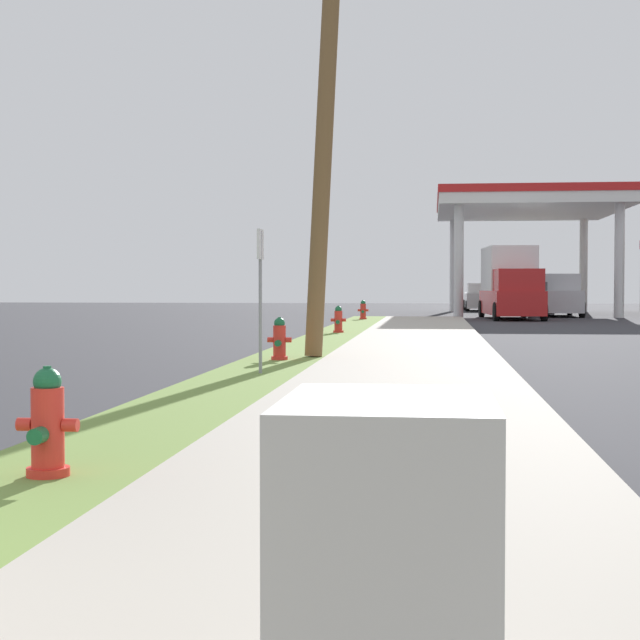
{
  "coord_description": "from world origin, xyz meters",
  "views": [
    {
      "loc": [
        3.34,
        -2.44,
        1.4
      ],
      "look_at": [
        1.08,
        17.55,
        0.72
      ],
      "focal_mm": 55.67,
      "sensor_mm": 36.0,
      "label": 1
    }
  ],
  "objects_px": {
    "utility_pole_midground": "(328,68)",
    "street_sign_post": "(260,270)",
    "fire_hydrant_fourth": "(363,311)",
    "car_white_by_near_pump": "(482,298)",
    "truck_red_at_far_bay": "(510,284)",
    "truck_tan_at_forecourt": "(532,295)",
    "fire_hydrant_second": "(279,341)",
    "utility_cabinet": "(388,619)",
    "fire_hydrant_third": "(338,321)",
    "fire_hydrant_nearest": "(47,428)",
    "truck_silver_on_apron": "(555,297)"
  },
  "relations": [
    {
      "from": "utility_pole_midground",
      "to": "street_sign_post",
      "type": "xyz_separation_m",
      "value": [
        -0.6,
        -3.78,
        -3.76
      ]
    },
    {
      "from": "fire_hydrant_fourth",
      "to": "car_white_by_near_pump",
      "type": "relative_size",
      "value": 0.17
    },
    {
      "from": "truck_red_at_far_bay",
      "to": "utility_pole_midground",
      "type": "bearing_deg",
      "value": -101.84
    },
    {
      "from": "utility_pole_midground",
      "to": "truck_red_at_far_bay",
      "type": "distance_m",
      "value": 25.89
    },
    {
      "from": "utility_pole_midground",
      "to": "truck_tan_at_forecourt",
      "type": "height_order",
      "value": "utility_pole_midground"
    },
    {
      "from": "fire_hydrant_fourth",
      "to": "car_white_by_near_pump",
      "type": "xyz_separation_m",
      "value": [
        5.49,
        18.99,
        0.28
      ]
    },
    {
      "from": "fire_hydrant_fourth",
      "to": "utility_pole_midground",
      "type": "distance_m",
      "value": 21.02
    },
    {
      "from": "fire_hydrant_second",
      "to": "utility_cabinet",
      "type": "distance_m",
      "value": 14.87
    },
    {
      "from": "fire_hydrant_second",
      "to": "fire_hydrant_third",
      "type": "xyz_separation_m",
      "value": [
        0.06,
        10.27,
        0.0
      ]
    },
    {
      "from": "fire_hydrant_second",
      "to": "car_white_by_near_pump",
      "type": "relative_size",
      "value": 0.17
    },
    {
      "from": "fire_hydrant_second",
      "to": "car_white_by_near_pump",
      "type": "bearing_deg",
      "value": 82.32
    },
    {
      "from": "utility_cabinet",
      "to": "truck_tan_at_forecourt",
      "type": "bearing_deg",
      "value": 84.01
    },
    {
      "from": "fire_hydrant_fourth",
      "to": "truck_red_at_far_bay",
      "type": "distance_m",
      "value": 7.67
    },
    {
      "from": "fire_hydrant_nearest",
      "to": "utility_cabinet",
      "type": "relative_size",
      "value": 0.74
    },
    {
      "from": "fire_hydrant_third",
      "to": "fire_hydrant_fourth",
      "type": "bearing_deg",
      "value": 90.48
    },
    {
      "from": "truck_red_at_far_bay",
      "to": "fire_hydrant_nearest",
      "type": "bearing_deg",
      "value": -99.12
    },
    {
      "from": "truck_tan_at_forecourt",
      "to": "truck_silver_on_apron",
      "type": "bearing_deg",
      "value": -86.35
    },
    {
      "from": "truck_tan_at_forecourt",
      "to": "truck_red_at_far_bay",
      "type": "xyz_separation_m",
      "value": [
        -1.94,
        -10.53,
        0.57
      ]
    },
    {
      "from": "fire_hydrant_second",
      "to": "fire_hydrant_nearest",
      "type": "bearing_deg",
      "value": -89.61
    },
    {
      "from": "fire_hydrant_fourth",
      "to": "street_sign_post",
      "type": "height_order",
      "value": "street_sign_post"
    },
    {
      "from": "fire_hydrant_nearest",
      "to": "utility_pole_midground",
      "type": "relative_size",
      "value": 0.07
    },
    {
      "from": "fire_hydrant_second",
      "to": "car_white_by_near_pump",
      "type": "distance_m",
      "value": 40.86
    },
    {
      "from": "fire_hydrant_third",
      "to": "truck_red_at_far_bay",
      "type": "height_order",
      "value": "truck_red_at_far_bay"
    },
    {
      "from": "fire_hydrant_fourth",
      "to": "utility_cabinet",
      "type": "relative_size",
      "value": 0.74
    },
    {
      "from": "truck_tan_at_forecourt",
      "to": "truck_red_at_far_bay",
      "type": "height_order",
      "value": "truck_red_at_far_bay"
    },
    {
      "from": "fire_hydrant_nearest",
      "to": "truck_red_at_far_bay",
      "type": "bearing_deg",
      "value": 80.88
    },
    {
      "from": "fire_hydrant_nearest",
      "to": "fire_hydrant_fourth",
      "type": "height_order",
      "value": "same"
    },
    {
      "from": "street_sign_post",
      "to": "truck_tan_at_forecourt",
      "type": "bearing_deg",
      "value": 78.8
    },
    {
      "from": "fire_hydrant_nearest",
      "to": "truck_silver_on_apron",
      "type": "xyz_separation_m",
      "value": [
        8.27,
        40.79,
        0.47
      ]
    },
    {
      "from": "fire_hydrant_fourth",
      "to": "car_white_by_near_pump",
      "type": "distance_m",
      "value": 19.77
    },
    {
      "from": "fire_hydrant_fourth",
      "to": "truck_silver_on_apron",
      "type": "relative_size",
      "value": 0.14
    },
    {
      "from": "fire_hydrant_third",
      "to": "utility_pole_midground",
      "type": "relative_size",
      "value": 0.07
    },
    {
      "from": "fire_hydrant_nearest",
      "to": "utility_pole_midground",
      "type": "xyz_separation_m",
      "value": [
        0.66,
        11.76,
        4.95
      ]
    },
    {
      "from": "fire_hydrant_nearest",
      "to": "utility_cabinet",
      "type": "xyz_separation_m",
      "value": [
        2.47,
        -3.99,
        0.14
      ]
    },
    {
      "from": "fire_hydrant_nearest",
      "to": "street_sign_post",
      "type": "bearing_deg",
      "value": 89.56
    },
    {
      "from": "fire_hydrant_second",
      "to": "utility_pole_midground",
      "type": "bearing_deg",
      "value": 56.28
    },
    {
      "from": "fire_hydrant_third",
      "to": "utility_cabinet",
      "type": "xyz_separation_m",
      "value": [
        2.48,
        -24.92,
        0.14
      ]
    },
    {
      "from": "utility_pole_midground",
      "to": "street_sign_post",
      "type": "bearing_deg",
      "value": -98.98
    },
    {
      "from": "truck_silver_on_apron",
      "to": "street_sign_post",
      "type": "bearing_deg",
      "value": -104.05
    },
    {
      "from": "fire_hydrant_third",
      "to": "street_sign_post",
      "type": "distance_m",
      "value": 13.01
    },
    {
      "from": "car_white_by_near_pump",
      "to": "utility_cabinet",
      "type": "bearing_deg",
      "value": -93.03
    },
    {
      "from": "fire_hydrant_second",
      "to": "car_white_by_near_pump",
      "type": "xyz_separation_m",
      "value": [
        5.46,
        40.49,
        0.28
      ]
    },
    {
      "from": "utility_cabinet",
      "to": "truck_silver_on_apron",
      "type": "relative_size",
      "value": 0.19
    },
    {
      "from": "fire_hydrant_fourth",
      "to": "utility_cabinet",
      "type": "height_order",
      "value": "utility_cabinet"
    },
    {
      "from": "fire_hydrant_third",
      "to": "truck_red_at_far_bay",
      "type": "distance_m",
      "value": 16.97
    },
    {
      "from": "utility_pole_midground",
      "to": "utility_cabinet",
      "type": "distance_m",
      "value": 16.56
    },
    {
      "from": "utility_cabinet",
      "to": "truck_red_at_far_bay",
      "type": "xyz_separation_m",
      "value": [
        3.44,
        40.79,
        0.9
      ]
    },
    {
      "from": "fire_hydrant_nearest",
      "to": "fire_hydrant_fourth",
      "type": "distance_m",
      "value": 32.17
    },
    {
      "from": "truck_silver_on_apron",
      "to": "truck_red_at_far_bay",
      "type": "height_order",
      "value": "truck_red_at_far_bay"
    },
    {
      "from": "utility_pole_midground",
      "to": "street_sign_post",
      "type": "relative_size",
      "value": 4.9
    }
  ]
}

